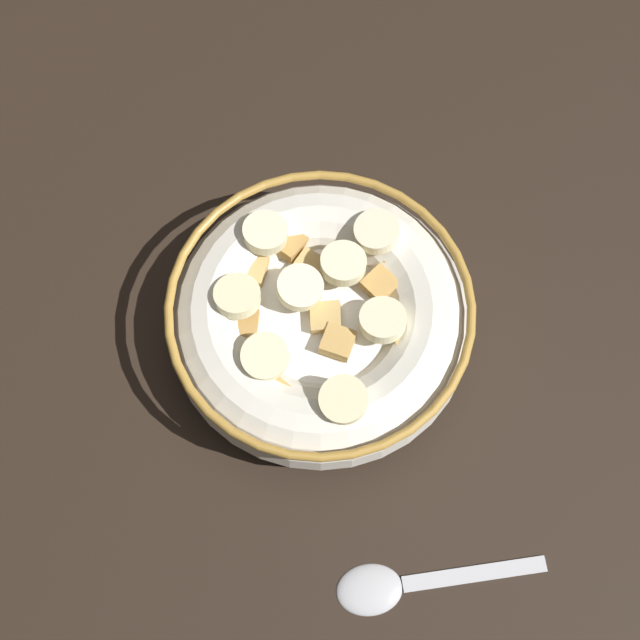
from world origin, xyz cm
name	(u,v)px	position (x,y,z in cm)	size (l,w,h in cm)	color
ground_plane	(320,340)	(0.00, 0.00, -1.00)	(125.00, 125.00, 2.00)	black
cereal_bowl	(320,319)	(-0.02, 0.03, 3.08)	(19.99, 19.99, 6.58)	silver
spoon	(395,586)	(15.08, -8.58, 0.35)	(9.73, 11.90, 0.80)	#B7B7BC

